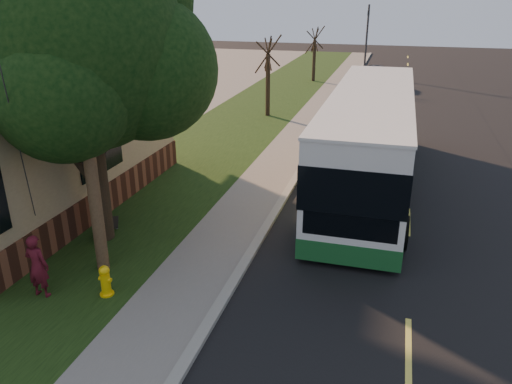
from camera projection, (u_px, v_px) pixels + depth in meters
ground at (215, 316)px, 10.70m from camera, size 120.00×120.00×0.00m
road at (408, 177)px, 18.61m from camera, size 8.00×80.00×0.01m
curb at (303, 167)px, 19.60m from camera, size 0.25×80.00×0.12m
sidewalk at (278, 165)px, 19.85m from camera, size 2.00×80.00×0.08m
grass_verge at (196, 157)px, 20.74m from camera, size 5.00×80.00×0.07m
fire_hydrant at (105, 281)px, 11.19m from camera, size 0.32×0.32×0.74m
utility_pole at (79, 83)px, 10.68m from camera, size 2.86×3.21×9.07m
leafy_tree at (85, 48)px, 12.17m from camera, size 6.30×6.00×7.80m
bare_tree_near at (268, 77)px, 26.83m from camera, size 1.38×1.21×4.31m
bare_tree_far at (314, 55)px, 37.47m from camera, size 1.38×1.21×4.03m
traffic_signal at (367, 36)px, 39.72m from camera, size 0.18×0.22×5.50m
transit_bus at (369, 137)px, 17.18m from camera, size 2.86×12.39×3.35m
skateboarder at (37, 266)px, 11.03m from camera, size 0.55×0.37×1.50m
skateboard_main at (115, 223)px, 14.70m from camera, size 0.60×0.84×0.08m
dumpster at (17, 174)px, 16.98m from camera, size 1.71×1.50×1.28m
distant_car at (373, 76)px, 35.68m from camera, size 2.45×4.89×1.60m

